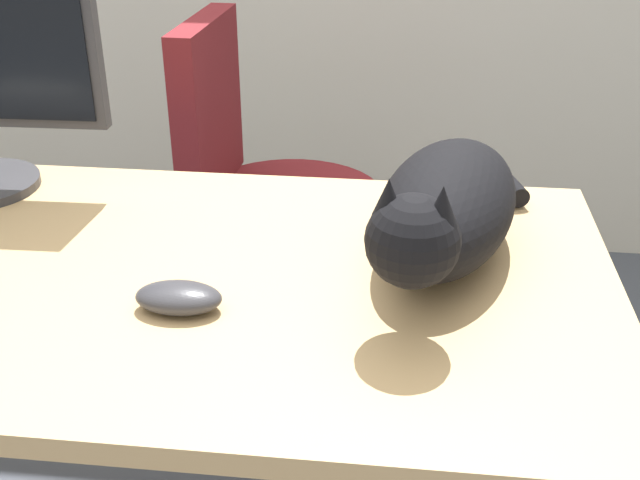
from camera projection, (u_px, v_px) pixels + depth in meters
name	position (u px, v px, depth m)	size (l,w,h in m)	color
desk	(111.00, 332.00, 1.14)	(1.41, 0.68, 0.73)	tan
office_chair	(271.00, 237.00, 1.91)	(0.48, 0.48, 0.91)	black
cat	(445.00, 208.00, 1.06)	(0.27, 0.60, 0.20)	black
computer_mouse	(179.00, 298.00, 0.98)	(0.11, 0.06, 0.04)	#333338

